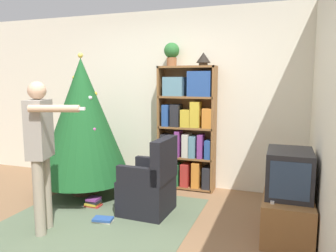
# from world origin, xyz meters

# --- Properties ---
(ground_plane) EXTENTS (14.00, 14.00, 0.00)m
(ground_plane) POSITION_xyz_m (0.00, 0.00, 0.00)
(ground_plane) COLOR #846042
(wall_back) EXTENTS (8.00, 0.10, 2.60)m
(wall_back) POSITION_xyz_m (0.00, 1.99, 1.30)
(wall_back) COLOR silver
(wall_back) RESTS_ON ground_plane
(area_rug) EXTENTS (2.07, 2.11, 0.01)m
(area_rug) POSITION_xyz_m (-0.27, 0.36, 0.00)
(area_rug) COLOR #56664C
(area_rug) RESTS_ON ground_plane
(bookshelf) EXTENTS (0.83, 0.26, 1.78)m
(bookshelf) POSITION_xyz_m (0.35, 1.78, 0.89)
(bookshelf) COLOR brown
(bookshelf) RESTS_ON ground_plane
(tv_stand) EXTENTS (0.48, 0.87, 0.43)m
(tv_stand) POSITION_xyz_m (1.73, 0.71, 0.21)
(tv_stand) COLOR #996638
(tv_stand) RESTS_ON ground_plane
(television) EXTENTS (0.44, 0.58, 0.46)m
(television) POSITION_xyz_m (1.73, 0.71, 0.66)
(television) COLOR #28282D
(television) RESTS_ON tv_stand
(game_remote) EXTENTS (0.04, 0.12, 0.02)m
(game_remote) POSITION_xyz_m (1.58, 0.45, 0.44)
(game_remote) COLOR white
(game_remote) RESTS_ON tv_stand
(christmas_tree) EXTENTS (1.28, 1.28, 1.94)m
(christmas_tree) POSITION_xyz_m (-0.94, 1.10, 1.05)
(christmas_tree) COLOR #4C3323
(christmas_tree) RESTS_ON ground_plane
(armchair) EXTENTS (0.59, 0.58, 0.92)m
(armchair) POSITION_xyz_m (0.18, 0.77, 0.32)
(armchair) COLOR black
(armchair) RESTS_ON ground_plane
(standing_person) EXTENTS (0.71, 0.45, 1.57)m
(standing_person) POSITION_xyz_m (-0.68, -0.05, 0.93)
(standing_person) COLOR #9E937F
(standing_person) RESTS_ON ground_plane
(potted_plant) EXTENTS (0.22, 0.22, 0.33)m
(potted_plant) POSITION_xyz_m (0.11, 1.79, 1.97)
(potted_plant) COLOR #935B38
(potted_plant) RESTS_ON bookshelf
(table_lamp) EXTENTS (0.20, 0.20, 0.18)m
(table_lamp) POSITION_xyz_m (0.57, 1.79, 1.88)
(table_lamp) COLOR #473828
(table_lamp) RESTS_ON bookshelf
(book_pile_near_tree) EXTENTS (0.20, 0.16, 0.12)m
(book_pile_near_tree) POSITION_xyz_m (-0.57, 0.71, 0.06)
(book_pile_near_tree) COLOR #B22D28
(book_pile_near_tree) RESTS_ON ground_plane
(book_pile_by_chair) EXTENTS (0.24, 0.17, 0.05)m
(book_pile_by_chair) POSITION_xyz_m (-0.22, 0.35, 0.02)
(book_pile_by_chair) COLOR beige
(book_pile_by_chair) RESTS_ON ground_plane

